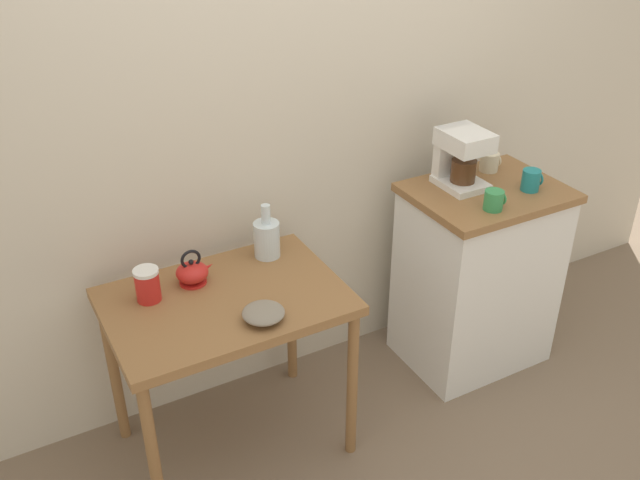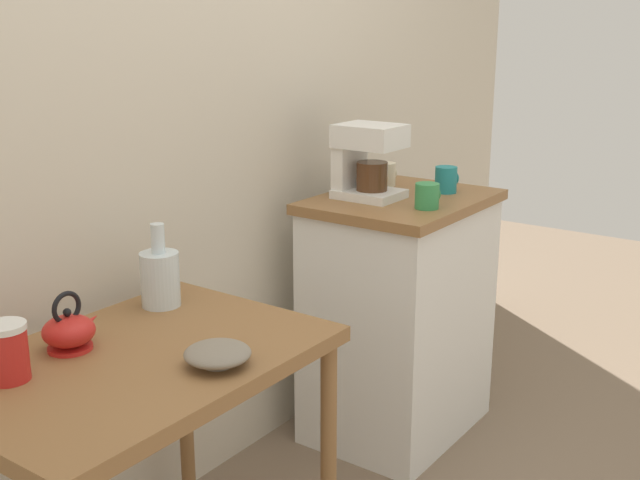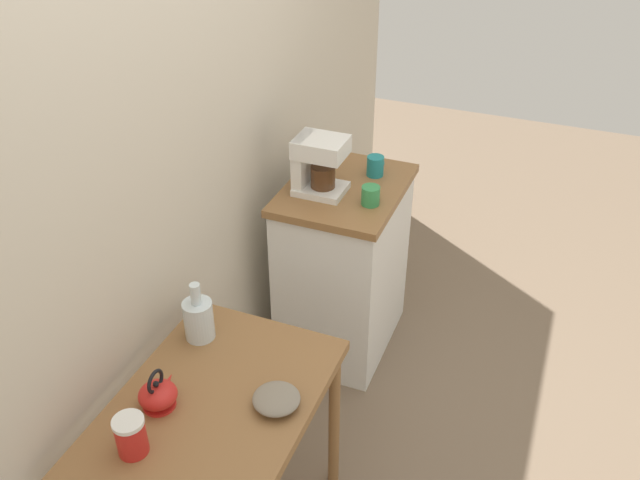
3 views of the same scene
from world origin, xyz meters
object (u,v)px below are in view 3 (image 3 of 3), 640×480
object	(u,v)px
bowl_stoneware	(276,399)
teakettle	(158,394)
coffee_maker	(316,163)
glass_carafe_vase	(199,318)
mug_dark_teal	(375,166)
mug_tall_green	(371,195)
canister_enamel	(131,436)
mug_small_cream	(324,160)

from	to	relation	value
bowl_stoneware	teakettle	xyz separation A→B (m)	(-0.14, 0.35, 0.02)
bowl_stoneware	coffee_maker	distance (m)	1.17
glass_carafe_vase	coffee_maker	size ratio (longest dim) A/B	0.90
coffee_maker	mug_dark_teal	distance (m)	0.33
mug_tall_green	canister_enamel	bearing A→B (deg)	168.92
canister_enamel	mug_dark_teal	xyz separation A→B (m)	(1.66, -0.21, 0.14)
bowl_stoneware	coffee_maker	bearing A→B (deg)	15.65
glass_carafe_vase	mug_dark_teal	bearing A→B (deg)	-14.08
glass_carafe_vase	mug_dark_teal	world-z (taller)	mug_dark_teal
coffee_maker	mug_dark_teal	bearing A→B (deg)	-38.87
canister_enamel	mug_small_cream	xyz separation A→B (m)	(1.64, 0.04, 0.13)
bowl_stoneware	mug_dark_teal	bearing A→B (deg)	4.69
coffee_maker	mug_tall_green	bearing A→B (deg)	-94.12
canister_enamel	glass_carafe_vase	bearing A→B (deg)	8.32
teakettle	glass_carafe_vase	world-z (taller)	glass_carafe_vase
coffee_maker	mug_small_cream	distance (m)	0.25
bowl_stoneware	mug_dark_teal	distance (m)	1.36
bowl_stoneware	canister_enamel	xyz separation A→B (m)	(-0.32, 0.32, 0.04)
coffee_maker	mug_tall_green	size ratio (longest dim) A/B	2.96
bowl_stoneware	teakettle	world-z (taller)	teakettle
bowl_stoneware	glass_carafe_vase	world-z (taller)	glass_carafe_vase
mug_small_cream	mug_dark_teal	distance (m)	0.25
mug_small_cream	mug_tall_green	bearing A→B (deg)	-127.74
mug_small_cream	mug_dark_teal	size ratio (longest dim) A/B	0.99
bowl_stoneware	mug_tall_green	size ratio (longest dim) A/B	1.76
teakettle	canister_enamel	size ratio (longest dim) A/B	1.16
mug_small_cream	mug_tall_green	xyz separation A→B (m)	(-0.24, -0.31, -0.00)
canister_enamel	mug_small_cream	size ratio (longest dim) A/B	1.41
glass_carafe_vase	mug_tall_green	distance (m)	0.95
teakettle	mug_tall_green	bearing A→B (deg)	-14.01
canister_enamel	mug_dark_teal	distance (m)	1.68
mug_small_cream	coffee_maker	bearing A→B (deg)	-167.22
coffee_maker	glass_carafe_vase	bearing A→B (deg)	174.32
mug_tall_green	teakettle	bearing A→B (deg)	165.99
canister_enamel	coffee_maker	distance (m)	1.44
bowl_stoneware	glass_carafe_vase	distance (m)	0.45
bowl_stoneware	glass_carafe_vase	size ratio (longest dim) A/B	0.66
canister_enamel	mug_tall_green	distance (m)	1.43
mug_dark_teal	canister_enamel	bearing A→B (deg)	172.81
canister_enamel	mug_tall_green	bearing A→B (deg)	-11.08
teakettle	coffee_maker	world-z (taller)	coffee_maker
teakettle	canister_enamel	world-z (taller)	teakettle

